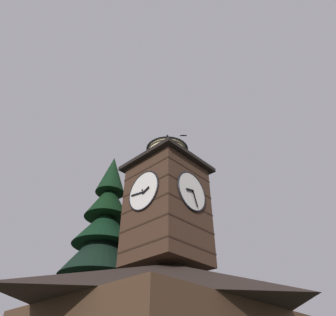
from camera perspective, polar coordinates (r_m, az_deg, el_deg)
clock_tower at (r=18.68m, az=-0.18°, el=-7.99°), size 4.58×4.58×9.39m
pine_tree_behind at (r=20.38m, az=-12.89°, el=-20.36°), size 7.02×7.02×15.16m
moon at (r=60.09m, az=-17.89°, el=-19.96°), size 1.61×1.61×1.61m
flying_bird_high at (r=29.81m, az=2.94°, el=4.30°), size 0.56×0.58×0.11m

